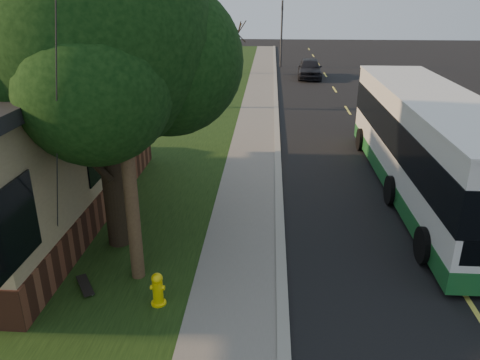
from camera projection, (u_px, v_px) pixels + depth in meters
name	position (u px, v px, depth m)	size (l,w,h in m)	color
ground	(282.00, 311.00, 9.71)	(120.00, 120.00, 0.00)	black
road	(378.00, 157.00, 18.72)	(8.00, 80.00, 0.01)	black
curb	(278.00, 154.00, 18.94)	(0.25, 80.00, 0.12)	gray
sidewalk	(253.00, 154.00, 19.01)	(2.00, 80.00, 0.08)	slate
grass_verge	(168.00, 152.00, 19.22)	(5.00, 80.00, 0.07)	black
fire_hydrant	(158.00, 289.00, 9.70)	(0.32, 0.32, 0.74)	yellow
utility_pole	(119.00, 77.00, 9.09)	(2.86, 3.21, 9.07)	#473321
leafy_tree	(102.00, 40.00, 10.48)	(6.30, 6.00, 7.80)	black
bare_tree_near	(214.00, 70.00, 25.77)	(1.38, 1.21, 4.31)	black
bare_tree_far	(238.00, 48.00, 36.90)	(1.38, 1.21, 4.03)	black
traffic_signal	(282.00, 29.00, 39.96)	(0.18, 0.22, 5.50)	#2D2D30
transit_bus	(429.00, 142.00, 14.81)	(2.77, 12.00, 3.25)	silver
skateboard_main	(85.00, 285.00, 10.34)	(0.67, 0.87, 0.08)	black
dumpster	(97.00, 137.00, 18.84)	(1.86, 1.69, 1.34)	black
distant_car	(310.00, 68.00, 35.62)	(1.75, 4.34, 1.48)	black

